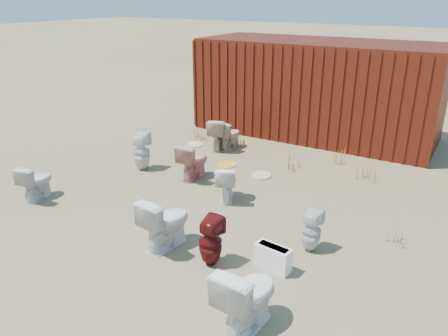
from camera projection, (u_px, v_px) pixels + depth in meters
The scene contains 22 objects.
ground at pixel (206, 208), 7.60m from camera, with size 100.00×100.00×0.00m, color brown.
shipping_container at pixel (317, 88), 11.27m from camera, with size 6.00×2.40×2.40m, color #4E1A0D.
toilet_front_a at pixel (36, 182), 7.84m from camera, with size 0.37×0.65×0.67m, color silver.
toilet_front_pink at pixel (194, 161), 8.71m from camera, with size 0.42×0.73×0.74m, color tan.
toilet_front_c at pixel (166, 222), 6.31m from camera, with size 0.45×0.79×0.81m, color white.
toilet_front_maroon at pixel (211, 241), 5.90m from camera, with size 0.32×0.33×0.71m, color #540E0E.
toilet_front_e at pixel (247, 296), 4.73m from camera, with size 0.47×0.83×0.85m, color white.
toilet_back_a at pixel (141, 151), 9.14m from camera, with size 0.36×0.37×0.80m, color silver.
toilet_back_beige_left at pixel (218, 134), 10.37m from camera, with size 0.42×0.74×0.76m, color beige.
toilet_back_beige_right at pixel (229, 135), 10.43m from camera, with size 0.38×0.66×0.68m, color beige.
toilet_back_yellowlid at pixel (227, 182), 7.81m from camera, with size 0.37×0.65×0.66m, color white.
toilet_back_e at pixel (311, 231), 6.24m from camera, with size 0.29×0.29×0.63m, color silver.
yellow_lid at pixel (227, 165), 7.69m from camera, with size 0.33×0.42×0.03m, color gold.
loose_tank at pixel (273, 258), 5.86m from camera, with size 0.50×0.20×0.35m, color white.
loose_lid_near at pixel (261, 175), 8.95m from camera, with size 0.38×0.49×0.02m, color beige.
loose_lid_far at pixel (195, 144), 10.79m from camera, with size 0.36×0.47×0.02m, color beige.
weed_clump_a at pixel (199, 134), 11.17m from camera, with size 0.36×0.36×0.27m, color #9E7C3F.
weed_clump_b at pixel (292, 162), 9.25m from camera, with size 0.32×0.32×0.30m, color #9E7C3F.
weed_clump_c at pixel (368, 170), 8.77m from camera, with size 0.36×0.36×0.36m, color #9E7C3F.
weed_clump_d at pixel (243, 142), 10.61m from camera, with size 0.30×0.30×0.26m, color #9E7C3F.
weed_clump_e at pixel (338, 156), 9.57m from camera, with size 0.34×0.34×0.34m, color #9E7C3F.
weed_clump_f at pixel (397, 235), 6.51m from camera, with size 0.28×0.28×0.24m, color #9E7C3F.
Camera 1 is at (3.81, -5.64, 3.47)m, focal length 35.00 mm.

